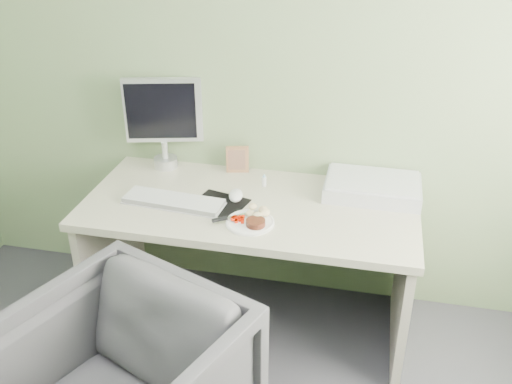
% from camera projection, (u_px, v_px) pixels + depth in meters
% --- Properties ---
extents(wall_back, '(3.50, 0.00, 3.50)m').
position_uv_depth(wall_back, '(266.00, 55.00, 2.77)').
color(wall_back, gray).
rests_on(wall_back, floor).
extents(desk, '(1.60, 0.75, 0.73)m').
position_uv_depth(desk, '(250.00, 235.00, 2.83)').
color(desk, beige).
rests_on(desk, floor).
extents(plate, '(0.22, 0.22, 0.01)m').
position_uv_depth(plate, '(250.00, 222.00, 2.57)').
color(plate, white).
rests_on(plate, desk).
extents(steak, '(0.10, 0.10, 0.03)m').
position_uv_depth(steak, '(256.00, 223.00, 2.53)').
color(steak, black).
rests_on(steak, plate).
extents(potato_pile, '(0.11, 0.09, 0.05)m').
position_uv_depth(potato_pile, '(259.00, 210.00, 2.60)').
color(potato_pile, tan).
rests_on(potato_pile, plate).
extents(carrot_heap, '(0.06, 0.06, 0.03)m').
position_uv_depth(carrot_heap, '(238.00, 218.00, 2.56)').
color(carrot_heap, red).
rests_on(carrot_heap, plate).
extents(steak_knife, '(0.16, 0.12, 0.01)m').
position_uv_depth(steak_knife, '(226.00, 218.00, 2.57)').
color(steak_knife, silver).
rests_on(steak_knife, plate).
extents(mousepad, '(0.29, 0.27, 0.00)m').
position_uv_depth(mousepad, '(219.00, 204.00, 2.73)').
color(mousepad, black).
rests_on(mousepad, desk).
extents(keyboard, '(0.49, 0.18, 0.02)m').
position_uv_depth(keyboard, '(174.00, 201.00, 2.73)').
color(keyboard, white).
rests_on(keyboard, desk).
extents(computer_mouse, '(0.09, 0.13, 0.04)m').
position_uv_depth(computer_mouse, '(236.00, 195.00, 2.76)').
color(computer_mouse, white).
rests_on(computer_mouse, desk).
extents(photo_frame, '(0.12, 0.04, 0.15)m').
position_uv_depth(photo_frame, '(237.00, 159.00, 3.00)').
color(photo_frame, '#987047').
rests_on(photo_frame, desk).
extents(eyedrop_bottle, '(0.02, 0.02, 0.07)m').
position_uv_depth(eyedrop_bottle, '(264.00, 180.00, 2.88)').
color(eyedrop_bottle, white).
rests_on(eyedrop_bottle, desk).
extents(scanner, '(0.47, 0.31, 0.07)m').
position_uv_depth(scanner, '(372.00, 188.00, 2.80)').
color(scanner, silver).
rests_on(scanner, desk).
extents(monitor, '(0.40, 0.15, 0.49)m').
position_uv_depth(monitor, '(163.00, 118.00, 2.98)').
color(monitor, silver).
rests_on(monitor, desk).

